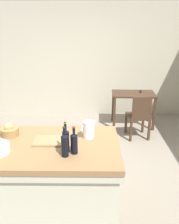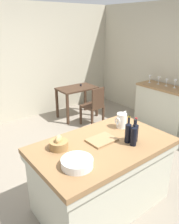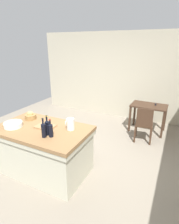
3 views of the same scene
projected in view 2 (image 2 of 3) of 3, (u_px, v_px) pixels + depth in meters
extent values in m
plane|color=gray|center=(89.00, 168.00, 3.61)|extent=(6.76, 6.76, 0.00)
cube|color=#B2AA93|center=(18.00, 64.00, 5.03)|extent=(5.32, 0.12, 2.60)
cube|color=olive|center=(103.00, 146.00, 2.59)|extent=(1.62, 0.99, 0.06)
cube|color=#BCBAA3|center=(103.00, 151.00, 2.62)|extent=(1.60, 0.97, 0.08)
cube|color=#BCBAA3|center=(102.00, 177.00, 2.76)|extent=(1.54, 0.91, 0.82)
cube|color=olive|center=(165.00, 87.00, 4.76)|extent=(0.52, 1.17, 0.04)
cube|color=#BCBAA3|center=(162.00, 107.00, 4.93)|extent=(0.49, 1.14, 0.86)
cube|color=#3D281C|center=(77.00, 88.00, 5.29)|extent=(0.92, 0.59, 0.04)
cube|color=#3D281C|center=(68.00, 110.00, 5.02)|extent=(0.05, 0.05, 0.71)
cube|color=#3D281C|center=(97.00, 102.00, 5.48)|extent=(0.05, 0.05, 0.71)
cube|color=#3D281C|center=(57.00, 104.00, 5.39)|extent=(0.05, 0.05, 0.71)
cube|color=#3D281C|center=(85.00, 97.00, 5.84)|extent=(0.05, 0.05, 0.71)
cylinder|color=black|center=(81.00, 85.00, 5.40)|extent=(0.04, 0.04, 0.05)
cube|color=#3D281C|center=(92.00, 106.00, 4.99)|extent=(0.45, 0.45, 0.04)
cube|color=#3D281C|center=(98.00, 98.00, 4.78)|extent=(0.36, 0.08, 0.42)
cube|color=#3D281C|center=(92.00, 111.00, 5.31)|extent=(0.04, 0.04, 0.42)
cube|color=#3D281C|center=(81.00, 116.00, 5.07)|extent=(0.04, 0.04, 0.42)
cube|color=#3D281C|center=(103.00, 116.00, 5.07)|extent=(0.04, 0.04, 0.42)
cube|color=#3D281C|center=(92.00, 120.00, 4.84)|extent=(0.04, 0.04, 0.42)
cylinder|color=white|center=(122.00, 121.00, 2.94)|extent=(0.13, 0.13, 0.20)
cone|color=white|center=(125.00, 112.00, 2.93)|extent=(0.07, 0.04, 0.06)
torus|color=white|center=(118.00, 121.00, 2.89)|extent=(0.02, 0.10, 0.10)
cylinder|color=white|center=(77.00, 163.00, 2.16)|extent=(0.31, 0.31, 0.08)
cylinder|color=olive|center=(59.00, 145.00, 2.46)|extent=(0.21, 0.21, 0.09)
ellipsoid|color=tan|center=(59.00, 139.00, 2.44)|extent=(0.13, 0.12, 0.10)
cube|color=#99754C|center=(102.00, 140.00, 2.63)|extent=(0.33, 0.25, 0.02)
cylinder|color=black|center=(135.00, 133.00, 2.60)|extent=(0.07, 0.07, 0.20)
cone|color=black|center=(136.00, 124.00, 2.56)|extent=(0.07, 0.07, 0.02)
cylinder|color=black|center=(136.00, 121.00, 2.54)|extent=(0.03, 0.03, 0.07)
cylinder|color=maroon|center=(136.00, 118.00, 2.53)|extent=(0.03, 0.03, 0.01)
cylinder|color=black|center=(128.00, 133.00, 2.57)|extent=(0.07, 0.07, 0.22)
cone|color=black|center=(129.00, 124.00, 2.52)|extent=(0.07, 0.07, 0.03)
cylinder|color=black|center=(129.00, 119.00, 2.50)|extent=(0.03, 0.03, 0.08)
cylinder|color=#B29933|center=(129.00, 117.00, 2.49)|extent=(0.03, 0.03, 0.01)
cylinder|color=black|center=(134.00, 137.00, 2.51)|extent=(0.07, 0.07, 0.22)
cone|color=black|center=(134.00, 127.00, 2.46)|extent=(0.07, 0.07, 0.03)
cylinder|color=black|center=(135.00, 123.00, 2.44)|extent=(0.03, 0.03, 0.08)
cylinder|color=black|center=(135.00, 120.00, 2.43)|extent=(0.03, 0.03, 0.01)
cylinder|color=white|center=(174.00, 88.00, 4.65)|extent=(0.06, 0.06, 0.00)
cylinder|color=white|center=(175.00, 86.00, 4.64)|extent=(0.01, 0.01, 0.07)
cone|color=white|center=(175.00, 82.00, 4.61)|extent=(0.07, 0.07, 0.10)
cylinder|color=white|center=(166.00, 86.00, 4.79)|extent=(0.06, 0.06, 0.00)
cylinder|color=white|center=(166.00, 84.00, 4.78)|extent=(0.01, 0.01, 0.06)
cone|color=white|center=(167.00, 81.00, 4.75)|extent=(0.07, 0.07, 0.09)
cylinder|color=white|center=(158.00, 84.00, 4.94)|extent=(0.06, 0.06, 0.00)
cylinder|color=white|center=(158.00, 82.00, 4.93)|extent=(0.01, 0.01, 0.07)
cone|color=white|center=(159.00, 79.00, 4.90)|extent=(0.07, 0.07, 0.09)
cylinder|color=white|center=(149.00, 82.00, 5.07)|extent=(0.06, 0.06, 0.00)
cylinder|color=white|center=(150.00, 81.00, 5.05)|extent=(0.01, 0.01, 0.07)
cone|color=white|center=(150.00, 77.00, 5.02)|extent=(0.07, 0.07, 0.10)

